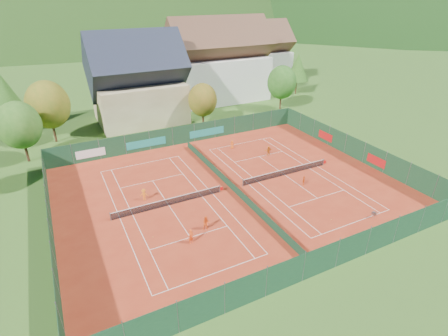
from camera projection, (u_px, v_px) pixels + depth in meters
ground at (231, 189)px, 42.67m from camera, size 600.00×600.00×0.00m
clay_pad at (231, 189)px, 42.66m from camera, size 40.00×32.00×0.01m
court_markings_left at (169, 205)px, 39.43m from camera, size 11.03×23.83×0.00m
court_markings_right at (285, 175)px, 45.88m from camera, size 11.03×23.83×0.00m
tennis_net_left at (170, 201)px, 39.27m from camera, size 13.30×0.10×1.02m
tennis_net_right at (286, 171)px, 45.72m from camera, size 13.30×0.10×1.02m
court_divider at (231, 186)px, 42.43m from camera, size 0.03×28.80×1.00m
fence_north at (181, 135)px, 54.50m from camera, size 40.00×0.10×3.00m
fence_south at (321, 260)px, 29.28m from camera, size 40.00×0.04×3.00m
fence_west at (50, 223)px, 33.92m from camera, size 0.04×32.00×3.00m
fence_east at (354, 148)px, 50.08m from camera, size 0.09×32.00×3.00m
chalet at (138, 85)px, 62.23m from camera, size 16.20×12.00×16.00m
hotel_block_a at (219, 65)px, 74.30m from camera, size 21.60×11.00×17.25m
hotel_block_b at (255, 58)px, 86.64m from camera, size 17.28×10.00×15.50m
tree_west_front at (19, 125)px, 47.20m from camera, size 5.72×5.72×8.69m
tree_west_mid at (48, 105)px, 53.27m from camera, size 6.44×6.44×9.78m
tree_west_back at (4, 93)px, 56.89m from camera, size 5.60×5.60×10.00m
tree_center at (203, 100)px, 60.38m from camera, size 5.01×5.01×7.60m
tree_east_front at (282, 82)px, 68.91m from camera, size 5.72×5.72×8.69m
tree_east_mid at (298, 67)px, 78.98m from camera, size 5.04×5.04×9.00m
tree_east_back at (249, 61)px, 81.80m from camera, size 7.15×7.15×10.86m
mountain_backdrop at (117, 83)px, 257.49m from camera, size 820.00×530.00×242.00m
ball_hopper at (374, 213)px, 37.08m from camera, size 0.34×0.34×0.80m
loose_ball_0 at (153, 237)px, 34.39m from camera, size 0.07×0.07×0.07m
loose_ball_1 at (331, 220)px, 36.96m from camera, size 0.07×0.07×0.07m
loose_ball_2 at (240, 172)px, 46.51m from camera, size 0.07×0.07×0.07m
player_left_near at (191, 236)px, 33.29m from camera, size 0.66×0.54×1.55m
player_left_mid at (206, 223)px, 35.14m from camera, size 0.89×0.76×1.58m
player_left_far at (144, 195)px, 40.14m from camera, size 1.07×0.84×1.46m
player_right_near at (304, 181)px, 43.30m from camera, size 0.65×0.78×1.25m
player_right_far_a at (232, 145)px, 53.34m from camera, size 0.64×0.44×1.25m
player_right_far_b at (269, 151)px, 51.16m from camera, size 1.30×0.44×1.39m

